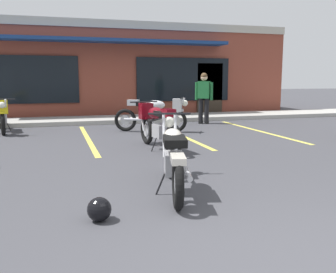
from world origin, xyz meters
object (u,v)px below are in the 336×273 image
(person_in_shorts_foreground, at_px, (204,95))
(motorcycle_red_sportbike, at_px, (1,114))
(motorcycle_foreground_classic, at_px, (173,157))
(motorcycle_orange_scrambler, at_px, (157,124))
(helmet_on_pavement, at_px, (99,209))
(motorcycle_green_cafe_racer, at_px, (154,113))

(person_in_shorts_foreground, bearing_deg, motorcycle_red_sportbike, -177.58)
(motorcycle_foreground_classic, height_order, person_in_shorts_foreground, person_in_shorts_foreground)
(motorcycle_orange_scrambler, bearing_deg, helmet_on_pavement, -113.52)
(motorcycle_orange_scrambler, distance_m, helmet_on_pavement, 4.20)
(motorcycle_green_cafe_racer, relative_size, helmet_on_pavement, 7.56)
(motorcycle_green_cafe_racer, height_order, helmet_on_pavement, motorcycle_green_cafe_racer)
(motorcycle_red_sportbike, xyz_separation_m, person_in_shorts_foreground, (6.16, 0.26, 0.42))
(helmet_on_pavement, bearing_deg, motorcycle_orange_scrambler, 66.48)
(motorcycle_foreground_classic, distance_m, helmet_on_pavement, 1.40)
(helmet_on_pavement, bearing_deg, motorcycle_foreground_classic, 37.10)
(motorcycle_orange_scrambler, bearing_deg, motorcycle_green_cafe_racer, 76.72)
(motorcycle_foreground_classic, height_order, motorcycle_red_sportbike, same)
(helmet_on_pavement, bearing_deg, motorcycle_green_cafe_racer, 70.34)
(motorcycle_red_sportbike, xyz_separation_m, motorcycle_green_cafe_racer, (4.11, -1.11, 0.00))
(motorcycle_foreground_classic, relative_size, motorcycle_green_cafe_racer, 1.06)
(motorcycle_green_cafe_racer, distance_m, motorcycle_orange_scrambler, 2.53)
(motorcycle_green_cafe_racer, distance_m, helmet_on_pavement, 6.70)
(motorcycle_red_sportbike, relative_size, motorcycle_green_cafe_racer, 1.07)
(motorcycle_foreground_classic, bearing_deg, motorcycle_red_sportbike, 114.03)
(motorcycle_foreground_classic, distance_m, motorcycle_orange_scrambler, 3.07)
(person_in_shorts_foreground, bearing_deg, motorcycle_green_cafe_racer, -146.24)
(motorcycle_red_sportbike, distance_m, motorcycle_orange_scrambler, 5.02)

